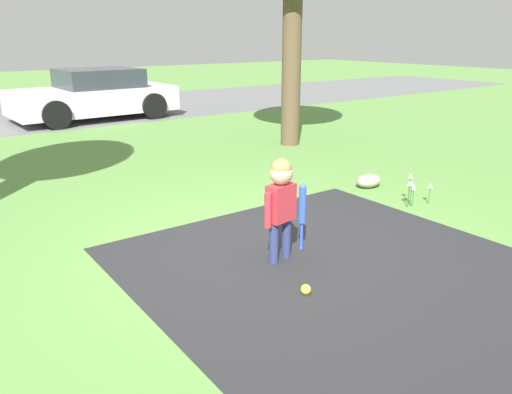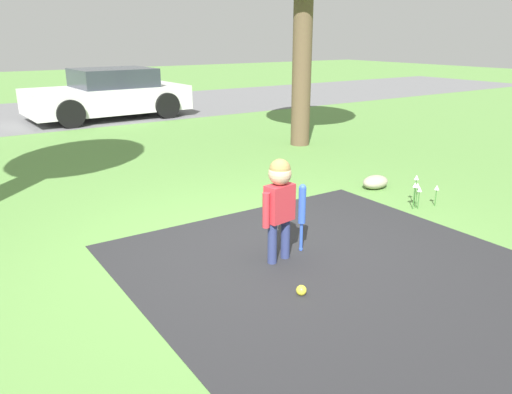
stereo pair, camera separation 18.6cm
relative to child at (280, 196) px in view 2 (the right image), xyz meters
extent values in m
plane|color=#5B8C42|center=(-0.05, 0.40, -0.66)|extent=(60.00, 60.00, 0.00)
cube|color=#262628|center=(0.33, -2.10, -0.66)|extent=(3.62, 7.00, 0.01)
cube|color=slate|center=(-0.05, 11.37, -0.66)|extent=(40.00, 6.00, 0.01)
cylinder|color=navy|center=(-0.09, -0.01, -0.46)|extent=(0.09, 0.09, 0.42)
cylinder|color=navy|center=(0.09, 0.01, -0.46)|extent=(0.09, 0.09, 0.42)
cube|color=#BF2D38|center=(0.00, 0.00, -0.07)|extent=(0.30, 0.20, 0.36)
cylinder|color=#BF2D38|center=(-0.17, -0.03, -0.10)|extent=(0.07, 0.07, 0.34)
cylinder|color=#BF2D38|center=(0.17, 0.03, -0.10)|extent=(0.07, 0.07, 0.34)
sphere|color=#D8AD8C|center=(0.00, 0.00, 0.22)|extent=(0.22, 0.22, 0.22)
sphere|color=#997A47|center=(0.00, 0.00, 0.26)|extent=(0.20, 0.20, 0.20)
sphere|color=blue|center=(0.33, 0.06, -0.64)|extent=(0.04, 0.04, 0.04)
cylinder|color=blue|center=(0.33, 0.06, -0.51)|extent=(0.03, 0.03, 0.30)
cylinder|color=blue|center=(0.33, 0.06, -0.17)|extent=(0.07, 0.07, 0.37)
sphere|color=blue|center=(0.33, 0.06, 0.01)|extent=(0.07, 0.07, 0.07)
sphere|color=yellow|center=(-0.25, -0.66, -0.62)|extent=(0.09, 0.09, 0.09)
cube|color=silver|center=(1.46, 9.63, -0.17)|extent=(4.10, 2.04, 0.63)
cube|color=#2D333D|center=(1.66, 9.64, 0.38)|extent=(2.00, 1.73, 0.47)
cylinder|color=black|center=(0.25, 8.63, -0.33)|extent=(0.67, 0.20, 0.67)
cylinder|color=black|center=(0.18, 10.54, -0.33)|extent=(0.67, 0.20, 0.67)
cylinder|color=black|center=(2.75, 8.72, -0.33)|extent=(0.67, 0.20, 0.67)
cylinder|color=black|center=(2.68, 10.63, -0.33)|extent=(0.67, 0.20, 0.67)
cylinder|color=brown|center=(3.58, 4.16, 1.03)|extent=(0.37, 0.37, 3.39)
cylinder|color=#38702D|center=(2.46, 0.38, -0.49)|extent=(0.01, 0.01, 0.34)
cone|color=silver|center=(2.46, 0.38, -0.29)|extent=(0.06, 0.06, 0.06)
cylinder|color=#38702D|center=(2.38, 0.25, -0.55)|extent=(0.01, 0.01, 0.23)
cone|color=silver|center=(2.38, 0.25, -0.40)|extent=(0.06, 0.06, 0.06)
cylinder|color=#38702D|center=(2.32, 0.27, -0.52)|extent=(0.01, 0.01, 0.29)
cone|color=silver|center=(2.32, 0.27, -0.34)|extent=(0.06, 0.06, 0.06)
cylinder|color=#38702D|center=(2.39, 0.29, -0.53)|extent=(0.01, 0.01, 0.27)
cone|color=silver|center=(2.39, 0.29, -0.36)|extent=(0.06, 0.06, 0.06)
cylinder|color=#38702D|center=(2.65, 0.19, -0.55)|extent=(0.01, 0.01, 0.22)
cone|color=silver|center=(2.65, 0.19, -0.41)|extent=(0.06, 0.06, 0.06)
ellipsoid|color=#9E937F|center=(2.59, 1.17, -0.57)|extent=(0.41, 0.29, 0.19)
camera|label=1|loc=(-2.82, -3.48, 1.45)|focal=35.00mm
camera|label=2|loc=(-2.67, -3.59, 1.45)|focal=35.00mm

